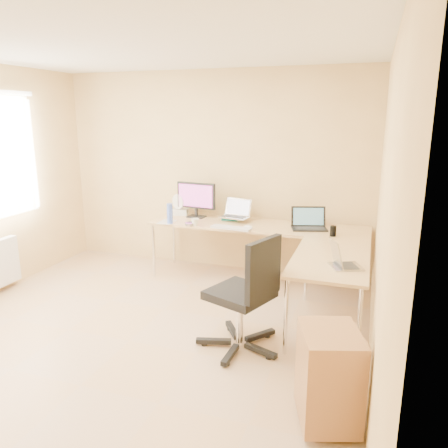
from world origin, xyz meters
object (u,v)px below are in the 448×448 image
(laptop_black, at_px, (310,219))
(monitor, at_px, (196,200))
(desk_main, at_px, (257,253))
(desk_return, at_px, (329,293))
(office_chair, at_px, (240,295))
(keyboard, at_px, (231,228))
(cabinet, at_px, (329,376))
(mug, at_px, (195,222))
(laptop_return, at_px, (347,256))
(laptop_center, at_px, (235,209))
(water_bottle, at_px, (170,214))
(desk_fan, at_px, (180,205))

(laptop_black, bearing_deg, monitor, 157.57)
(desk_main, relative_size, desk_return, 2.04)
(office_chair, bearing_deg, monitor, 143.52)
(keyboard, bearing_deg, cabinet, -51.35)
(mug, relative_size, office_chair, 0.09)
(office_chair, bearing_deg, cabinet, -21.72)
(desk_main, bearing_deg, laptop_return, -47.87)
(laptop_center, height_order, keyboard, laptop_center)
(monitor, bearing_deg, desk_return, -25.31)
(mug, height_order, laptop_return, laptop_return)
(keyboard, bearing_deg, laptop_black, 23.61)
(office_chair, distance_m, cabinet, 1.16)
(laptop_return, bearing_deg, water_bottle, 42.63)
(desk_return, bearing_deg, cabinet, -84.35)
(keyboard, bearing_deg, water_bottle, -174.29)
(keyboard, relative_size, mug, 5.08)
(monitor, relative_size, office_chair, 0.51)
(monitor, relative_size, keyboard, 1.11)
(monitor, bearing_deg, desk_fan, 171.06)
(mug, height_order, desk_fan, desk_fan)
(monitor, xyz_separation_m, cabinet, (1.97, -2.51, -0.60))
(desk_return, relative_size, cabinet, 2.05)
(water_bottle, bearing_deg, cabinet, -44.21)
(desk_main, relative_size, cabinet, 4.18)
(mug, bearing_deg, desk_return, -22.74)
(laptop_black, relative_size, mug, 4.20)
(water_bottle, height_order, office_chair, office_chair)
(desk_fan, height_order, cabinet, desk_fan)
(monitor, bearing_deg, office_chair, -50.88)
(monitor, bearing_deg, mug, -63.62)
(mug, distance_m, office_chair, 1.65)
(laptop_black, xyz_separation_m, desk_fan, (-1.76, 0.22, 0.00))
(monitor, height_order, mug, monitor)
(desk_main, height_order, water_bottle, water_bottle)
(desk_main, xyz_separation_m, desk_return, (0.98, -1.00, 0.00))
(keyboard, bearing_deg, desk_return, -24.32)
(keyboard, xyz_separation_m, water_bottle, (-0.79, 0.00, 0.11))
(water_bottle, distance_m, desk_fan, 0.51)
(mug, distance_m, cabinet, 2.80)
(monitor, height_order, water_bottle, monitor)
(desk_return, distance_m, monitor, 2.23)
(keyboard, xyz_separation_m, desk_fan, (-0.89, 0.50, 0.12))
(desk_return, relative_size, laptop_black, 3.23)
(desk_main, xyz_separation_m, keyboard, (-0.24, -0.30, 0.38))
(desk_return, bearing_deg, mug, 157.26)
(monitor, bearing_deg, cabinet, -45.62)
(office_chair, xyz_separation_m, cabinet, (0.85, -0.77, -0.14))
(water_bottle, bearing_deg, laptop_black, 9.59)
(laptop_return, distance_m, cabinet, 1.23)
(laptop_black, height_order, laptop_return, laptop_black)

